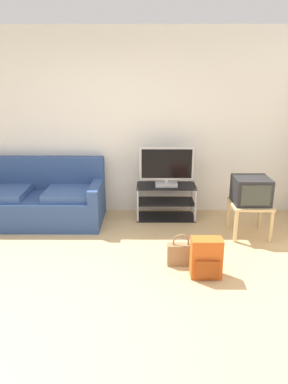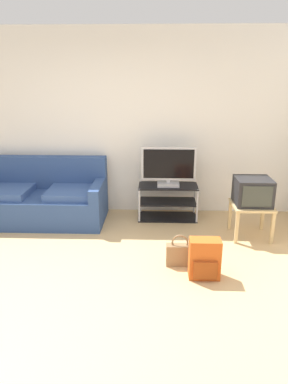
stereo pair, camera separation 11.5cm
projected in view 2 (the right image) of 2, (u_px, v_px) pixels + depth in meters
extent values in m
cube|color=tan|center=(77.00, 298.00, 3.43)|extent=(9.00, 9.80, 0.02)
cube|color=silver|center=(107.00, 123.00, 5.35)|extent=(9.00, 0.10, 2.70)
cube|color=navy|center=(42.00, 208.00, 5.20)|extent=(1.82, 0.89, 0.41)
cube|color=navy|center=(46.00, 172.00, 5.39)|extent=(1.82, 0.20, 0.48)
cube|color=navy|center=(98.00, 189.00, 5.08)|extent=(0.14, 0.89, 0.19)
cube|color=#365289|center=(4.00, 192.00, 5.08)|extent=(0.73, 0.63, 0.10)
cube|color=#365289|center=(74.00, 193.00, 5.05)|extent=(0.73, 0.63, 0.10)
cube|color=black|center=(168.00, 186.00, 5.22)|extent=(0.86, 0.43, 0.02)
cube|color=black|center=(168.00, 202.00, 5.30)|extent=(0.82, 0.41, 0.02)
cube|color=black|center=(167.00, 217.00, 5.37)|extent=(0.86, 0.43, 0.02)
cylinder|color=#B7B7BC|center=(139.00, 206.00, 5.12)|extent=(0.03, 0.03, 0.51)
cylinder|color=#B7B7BC|center=(197.00, 207.00, 5.09)|extent=(0.03, 0.03, 0.51)
cylinder|color=#B7B7BC|center=(140.00, 197.00, 5.50)|extent=(0.03, 0.03, 0.51)
cylinder|color=#B7B7BC|center=(195.00, 198.00, 5.47)|extent=(0.03, 0.03, 0.51)
cube|color=#B2B2B7|center=(168.00, 184.00, 5.19)|extent=(0.32, 0.22, 0.05)
cube|color=#B2B2B7|center=(168.00, 181.00, 5.18)|extent=(0.05, 0.04, 0.04)
cube|color=#B2B2B7|center=(169.00, 164.00, 5.10)|extent=(0.78, 0.04, 0.48)
cube|color=black|center=(169.00, 164.00, 5.08)|extent=(0.72, 0.01, 0.42)
cube|color=tan|center=(252.00, 205.00, 4.63)|extent=(0.50, 0.50, 0.03)
cube|color=tan|center=(237.00, 228.00, 4.49)|extent=(0.04, 0.04, 0.41)
cube|color=tan|center=(272.00, 228.00, 4.47)|extent=(0.04, 0.04, 0.41)
cube|color=tan|center=(230.00, 215.00, 4.91)|extent=(0.04, 0.04, 0.41)
cube|color=tan|center=(262.00, 215.00, 4.90)|extent=(0.04, 0.04, 0.41)
cube|color=#232326|center=(253.00, 191.00, 4.59)|extent=(0.45, 0.43, 0.34)
cube|color=#333833|center=(257.00, 197.00, 4.38)|extent=(0.37, 0.01, 0.27)
cube|color=#CC561E|center=(205.00, 258.00, 3.71)|extent=(0.32, 0.18, 0.43)
cube|color=#994116|center=(205.00, 270.00, 3.64)|extent=(0.24, 0.04, 0.19)
cylinder|color=#994116|center=(195.00, 252.00, 3.82)|extent=(0.04, 0.04, 0.34)
cylinder|color=#994116|center=(212.00, 252.00, 3.81)|extent=(0.04, 0.04, 0.34)
cube|color=olive|center=(180.00, 255.00, 3.98)|extent=(0.30, 0.11, 0.24)
torus|color=olive|center=(180.00, 243.00, 3.94)|extent=(0.19, 0.02, 0.19)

